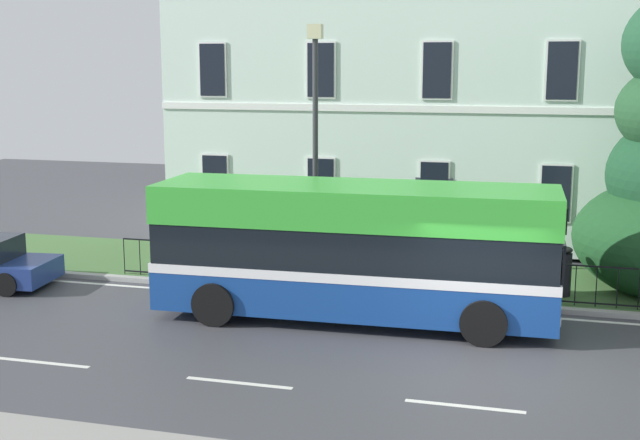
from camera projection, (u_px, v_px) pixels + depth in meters
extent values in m
cube|color=#3F3F44|center=(474.00, 370.00, 15.59)|extent=(60.00, 56.00, 0.06)
cube|color=silver|center=(487.00, 313.00, 19.05)|extent=(54.00, 0.14, 0.01)
cube|color=silver|center=(42.00, 362.00, 15.90)|extent=(2.00, 0.12, 0.01)
cube|color=silver|center=(239.00, 383.00, 14.89)|extent=(2.00, 0.12, 0.01)
cube|color=silver|center=(465.00, 406.00, 13.87)|extent=(2.00, 0.12, 0.01)
cube|color=#9E9E99|center=(488.00, 305.00, 19.48)|extent=(57.00, 0.24, 0.12)
cube|color=#446B38|center=(494.00, 282.00, 21.56)|extent=(57.00, 4.13, 0.12)
cube|color=silver|center=(453.00, 61.00, 27.81)|extent=(17.20, 8.52, 11.13)
cube|color=white|center=(436.00, 109.00, 23.99)|extent=(17.20, 0.06, 0.20)
cube|color=#2D333D|center=(433.00, 215.00, 24.56)|extent=(1.10, 0.06, 2.20)
cube|color=white|center=(215.00, 180.00, 26.16)|extent=(0.91, 0.04, 1.68)
cube|color=black|center=(215.00, 180.00, 26.14)|extent=(0.81, 0.03, 1.58)
cube|color=white|center=(321.00, 184.00, 25.29)|extent=(0.91, 0.04, 1.68)
cube|color=black|center=(321.00, 185.00, 25.27)|extent=(0.81, 0.03, 1.58)
cube|color=white|center=(434.00, 189.00, 24.41)|extent=(0.91, 0.04, 1.68)
cube|color=black|center=(434.00, 189.00, 24.39)|extent=(0.81, 0.03, 1.58)
cube|color=white|center=(556.00, 193.00, 23.54)|extent=(0.91, 0.04, 1.68)
cube|color=black|center=(556.00, 194.00, 23.52)|extent=(0.81, 0.03, 1.58)
cube|color=white|center=(212.00, 70.00, 25.52)|extent=(0.91, 0.04, 1.68)
cube|color=black|center=(212.00, 70.00, 25.51)|extent=(0.81, 0.03, 1.58)
cube|color=white|center=(321.00, 70.00, 24.65)|extent=(0.91, 0.04, 1.68)
cube|color=black|center=(321.00, 70.00, 24.63)|extent=(0.81, 0.03, 1.58)
cube|color=white|center=(437.00, 70.00, 23.78)|extent=(0.91, 0.04, 1.68)
cube|color=black|center=(437.00, 70.00, 23.76)|extent=(0.81, 0.03, 1.58)
cube|color=white|center=(562.00, 71.00, 22.90)|extent=(0.91, 0.04, 1.68)
cube|color=black|center=(562.00, 71.00, 22.89)|extent=(0.81, 0.03, 1.58)
cube|color=black|center=(408.00, 255.00, 20.06)|extent=(15.15, 0.04, 0.04)
cube|color=black|center=(407.00, 290.00, 20.22)|extent=(15.15, 0.04, 0.04)
cylinder|color=black|center=(124.00, 256.00, 22.07)|extent=(0.02, 0.02, 0.95)
cylinder|color=black|center=(140.00, 257.00, 21.95)|extent=(0.02, 0.02, 0.95)
cylinder|color=black|center=(156.00, 258.00, 21.84)|extent=(0.02, 0.02, 0.95)
cylinder|color=black|center=(172.00, 259.00, 21.72)|extent=(0.02, 0.02, 0.95)
cylinder|color=black|center=(188.00, 260.00, 21.60)|extent=(0.02, 0.02, 0.95)
cylinder|color=black|center=(205.00, 261.00, 21.49)|extent=(0.02, 0.02, 0.95)
cylinder|color=black|center=(221.00, 262.00, 21.37)|extent=(0.02, 0.02, 0.95)
cylinder|color=black|center=(238.00, 263.00, 21.26)|extent=(0.02, 0.02, 0.95)
cylinder|color=black|center=(255.00, 265.00, 21.14)|extent=(0.02, 0.02, 0.95)
cylinder|color=black|center=(272.00, 266.00, 21.02)|extent=(0.02, 0.02, 0.95)
cylinder|color=black|center=(290.00, 267.00, 20.91)|extent=(0.02, 0.02, 0.95)
cylinder|color=black|center=(307.00, 268.00, 20.79)|extent=(0.02, 0.02, 0.95)
cylinder|color=black|center=(325.00, 269.00, 20.67)|extent=(0.02, 0.02, 0.95)
cylinder|color=black|center=(343.00, 270.00, 20.56)|extent=(0.02, 0.02, 0.95)
cylinder|color=black|center=(361.00, 271.00, 20.44)|extent=(0.02, 0.02, 0.95)
cylinder|color=black|center=(379.00, 273.00, 20.32)|extent=(0.02, 0.02, 0.95)
cylinder|color=black|center=(398.00, 274.00, 20.21)|extent=(0.02, 0.02, 0.95)
cylinder|color=black|center=(417.00, 275.00, 20.09)|extent=(0.02, 0.02, 0.95)
cylinder|color=black|center=(436.00, 276.00, 19.97)|extent=(0.02, 0.02, 0.95)
cylinder|color=black|center=(455.00, 278.00, 19.86)|extent=(0.02, 0.02, 0.95)
cylinder|color=black|center=(474.00, 279.00, 19.74)|extent=(0.02, 0.02, 0.95)
cylinder|color=black|center=(494.00, 280.00, 19.62)|extent=(0.02, 0.02, 0.95)
cylinder|color=black|center=(514.00, 281.00, 19.51)|extent=(0.02, 0.02, 0.95)
cylinder|color=black|center=(534.00, 283.00, 19.39)|extent=(0.02, 0.02, 0.95)
cylinder|color=black|center=(555.00, 284.00, 19.27)|extent=(0.02, 0.02, 0.95)
cylinder|color=black|center=(575.00, 285.00, 19.16)|extent=(0.02, 0.02, 0.95)
cylinder|color=black|center=(596.00, 287.00, 19.04)|extent=(0.02, 0.02, 0.95)
cylinder|color=black|center=(617.00, 288.00, 18.93)|extent=(0.02, 0.02, 0.95)
cylinder|color=black|center=(639.00, 290.00, 18.81)|extent=(0.02, 0.02, 0.95)
cube|color=navy|center=(354.00, 286.00, 18.48)|extent=(8.79, 2.65, 0.99)
cube|color=white|center=(354.00, 266.00, 18.40)|extent=(8.82, 2.67, 0.20)
cube|color=black|center=(355.00, 244.00, 18.30)|extent=(8.71, 2.61, 0.94)
cube|color=green|center=(355.00, 204.00, 18.14)|extent=(8.79, 2.65, 0.83)
cube|color=black|center=(561.00, 256.00, 17.33)|extent=(0.12, 2.01, 0.86)
cube|color=black|center=(564.00, 214.00, 17.16)|extent=(0.11, 1.72, 0.53)
cylinder|color=silver|center=(557.00, 301.00, 18.28)|extent=(0.05, 0.20, 0.20)
cylinder|color=silver|center=(560.00, 322.00, 16.81)|extent=(0.05, 0.20, 0.20)
cylinder|color=black|center=(488.00, 293.00, 18.98)|extent=(0.97, 0.33, 0.96)
cylinder|color=black|center=(484.00, 323.00, 16.79)|extent=(0.97, 0.33, 0.96)
cylinder|color=black|center=(247.00, 278.00, 20.28)|extent=(0.97, 0.33, 0.96)
cylinder|color=black|center=(214.00, 304.00, 18.09)|extent=(0.97, 0.33, 0.96)
cylinder|color=black|center=(40.00, 268.00, 22.00)|extent=(0.61, 0.24, 0.60)
cylinder|color=black|center=(6.00, 284.00, 20.38)|extent=(0.61, 0.24, 0.60)
cylinder|color=#333338|center=(315.00, 161.00, 21.18)|extent=(0.14, 0.14, 6.10)
cube|color=beige|center=(315.00, 31.00, 20.58)|extent=(0.36, 0.24, 0.36)
cylinder|color=black|center=(561.00, 274.00, 20.00)|extent=(0.46, 0.46, 1.05)
ellipsoid|color=black|center=(563.00, 250.00, 19.89)|extent=(0.47, 0.47, 0.16)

